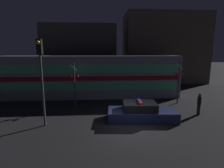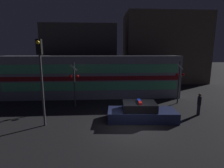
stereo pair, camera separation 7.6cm
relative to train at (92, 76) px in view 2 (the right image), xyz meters
name	(u,v)px [view 2 (the right image)]	position (x,y,z in m)	size (l,w,h in m)	color
ground_plane	(131,129)	(2.68, -8.20, -2.10)	(120.00, 120.00, 0.00)	black
train	(92,76)	(0.00, 0.00, 0.00)	(17.64, 3.19, 4.20)	gray
police_car	(141,113)	(3.64, -6.83, -1.59)	(4.77, 2.14, 1.36)	navy
pedestrian	(199,104)	(8.10, -6.17, -1.26)	(0.27, 0.27, 1.63)	#2D2833
crossing_signal_near	(179,79)	(7.81, -3.27, 0.14)	(0.80, 0.31, 3.79)	#4C4C51
crossing_signal_far	(74,81)	(-1.31, -3.67, 0.12)	(0.80, 0.31, 3.77)	#4C4C51
traffic_light_corner	(41,67)	(-2.70, -7.36, 1.60)	(0.30, 0.46, 5.37)	#4C4C51
building_left	(81,55)	(-1.90, 6.73, 1.96)	(9.78, 4.03, 8.13)	#47423D
building_center	(164,49)	(10.50, 8.45, 2.91)	(11.84, 5.94, 10.03)	brown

